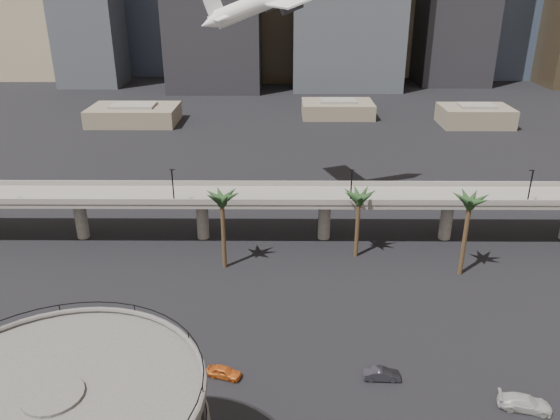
{
  "coord_description": "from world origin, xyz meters",
  "views": [
    {
      "loc": [
        3.59,
        -34.8,
        43.86
      ],
      "look_at": [
        3.18,
        28.0,
        17.04
      ],
      "focal_mm": 35.0,
      "sensor_mm": 36.0,
      "label": 1
    }
  ],
  "objects_px": {
    "car_a": "(224,372)",
    "car_c": "(525,403)",
    "overpass": "(263,201)",
    "car_b": "(382,374)"
  },
  "relations": [
    {
      "from": "car_a",
      "to": "car_c",
      "type": "xyz_separation_m",
      "value": [
        33.63,
        -5.02,
        0.11
      ]
    },
    {
      "from": "overpass",
      "to": "car_a",
      "type": "bearing_deg",
      "value": -95.16
    },
    {
      "from": "car_a",
      "to": "car_b",
      "type": "bearing_deg",
      "value": -74.12
    },
    {
      "from": "overpass",
      "to": "car_c",
      "type": "bearing_deg",
      "value": -54.82
    },
    {
      "from": "car_a",
      "to": "overpass",
      "type": "bearing_deg",
      "value": 11.59
    },
    {
      "from": "car_a",
      "to": "car_b",
      "type": "xyz_separation_m",
      "value": [
        18.71,
        -0.28,
        0.01
      ]
    },
    {
      "from": "car_b",
      "to": "car_c",
      "type": "distance_m",
      "value": 15.66
    },
    {
      "from": "overpass",
      "to": "car_a",
      "type": "relative_size",
      "value": 31.38
    },
    {
      "from": "overpass",
      "to": "car_a",
      "type": "xyz_separation_m",
      "value": [
        -3.42,
        -37.85,
        -6.63
      ]
    },
    {
      "from": "overpass",
      "to": "car_b",
      "type": "bearing_deg",
      "value": -68.15
    }
  ]
}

